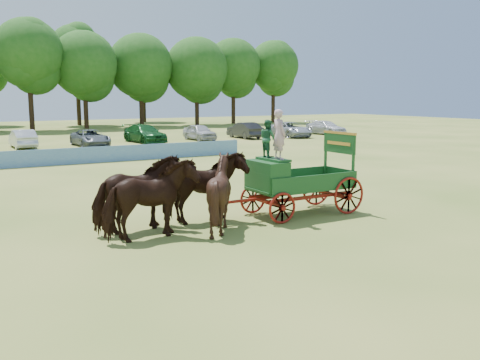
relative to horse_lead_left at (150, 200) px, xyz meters
name	(u,v)px	position (x,y,z in m)	size (l,w,h in m)	color
ground	(201,220)	(2.45, 1.55, -1.23)	(160.00, 160.00, 0.00)	#A49A4A
horse_lead_left	(150,200)	(0.00, 0.00, 0.00)	(1.32, 2.90, 2.45)	black
horse_lead_right	(138,194)	(0.00, 1.10, 0.00)	(1.32, 2.90, 2.45)	black
horse_wheel_left	(220,193)	(2.40, 0.00, 0.00)	(1.98, 2.23, 2.46)	black
horse_wheel_right	(205,188)	(2.40, 1.10, 0.00)	(1.32, 2.90, 2.45)	black
farm_dray	(285,173)	(5.37, 0.55, 0.38)	(6.00, 2.00, 3.88)	maroon
sponsor_banner	(59,157)	(1.45, 19.55, -0.70)	(26.00, 0.08, 1.05)	#205EAD
parked_cars	(94,137)	(6.97, 31.60, -0.46)	(58.80, 7.40, 1.65)	silver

